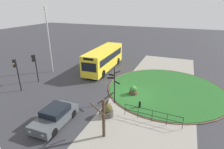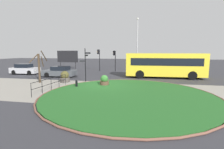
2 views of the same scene
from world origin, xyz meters
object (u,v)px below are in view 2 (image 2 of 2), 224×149
(billboard_left, at_px, (68,57))
(lamppost_tall, at_px, (137,43))
(traffic_light_near, at_px, (99,55))
(traffic_light_far, at_px, (115,56))
(bollard_foreground, at_px, (77,84))
(bus_yellow, at_px, (164,65))
(street_tree_bare, at_px, (39,66))
(planter_near_signpost, at_px, (65,77))
(planter_kerbside, at_px, (104,81))
(car_near_lane, at_px, (25,69))
(car_far_lane, at_px, (60,72))
(signpost_directional, at_px, (85,63))

(billboard_left, bearing_deg, lamppost_tall, -5.09)
(traffic_light_near, xyz_separation_m, traffic_light_far, (2.66, 0.12, -0.14))
(traffic_light_near, xyz_separation_m, lamppost_tall, (6.29, 0.74, 1.93))
(bollard_foreground, relative_size, lamppost_tall, 0.08)
(bus_yellow, distance_m, street_tree_bare, 14.36)
(planter_near_signpost, bearing_deg, planter_kerbside, -12.08)
(bollard_foreground, relative_size, bus_yellow, 0.07)
(car_near_lane, xyz_separation_m, billboard_left, (2.65, 8.26, 1.57))
(bollard_foreground, distance_m, planter_near_signpost, 3.18)
(bus_yellow, distance_m, traffic_light_far, 9.21)
(bollard_foreground, height_order, traffic_light_near, traffic_light_near)
(car_near_lane, bearing_deg, billboard_left, 70.53)
(billboard_left, distance_m, planter_near_signpost, 14.49)
(car_far_lane, height_order, traffic_light_near, traffic_light_near)
(bollard_foreground, height_order, traffic_light_far, traffic_light_far)
(car_far_lane, bearing_deg, planter_near_signpost, 124.40)
(bollard_foreground, xyz_separation_m, planter_kerbside, (2.27, 1.26, 0.10))
(billboard_left, relative_size, planter_near_signpost, 3.53)
(planter_near_signpost, height_order, planter_kerbside, planter_near_signpost)
(bus_yellow, bearing_deg, billboard_left, -26.81)
(car_far_lane, xyz_separation_m, street_tree_bare, (0.04, -4.19, 1.09))
(bus_yellow, bearing_deg, traffic_light_far, -39.15)
(signpost_directional, distance_m, traffic_light_far, 10.60)
(bus_yellow, relative_size, planter_near_signpost, 7.80)
(planter_kerbside, bearing_deg, street_tree_bare, 178.22)
(bollard_foreground, bearing_deg, street_tree_bare, 162.49)
(traffic_light_near, bearing_deg, planter_near_signpost, 73.88)
(bus_yellow, height_order, traffic_light_far, traffic_light_far)
(traffic_light_near, bearing_deg, planter_kerbside, 95.97)
(bollard_foreground, relative_size, planter_kerbside, 0.68)
(billboard_left, bearing_deg, bollard_foreground, -59.30)
(car_near_lane, distance_m, lamppost_tall, 17.47)
(bus_yellow, height_order, lamppost_tall, lamppost_tall)
(car_near_lane, relative_size, car_far_lane, 0.96)
(traffic_light_far, bearing_deg, signpost_directional, 99.48)
(traffic_light_far, xyz_separation_m, planter_kerbside, (1.10, -11.73, -2.03))
(signpost_directional, relative_size, planter_kerbside, 3.50)
(traffic_light_far, relative_size, street_tree_bare, 1.01)
(traffic_light_far, distance_m, billboard_left, 9.72)
(street_tree_bare, bearing_deg, lamppost_tall, 52.02)
(bus_yellow, relative_size, traffic_light_far, 2.77)
(signpost_directional, relative_size, street_tree_bare, 1.07)
(car_far_lane, relative_size, traffic_light_near, 1.16)
(bus_yellow, height_order, planter_kerbside, bus_yellow)
(traffic_light_near, height_order, traffic_light_far, traffic_light_near)
(signpost_directional, height_order, traffic_light_near, traffic_light_near)
(planter_kerbside, bearing_deg, car_far_lane, 147.74)
(car_near_lane, bearing_deg, traffic_light_near, 30.01)
(car_far_lane, bearing_deg, car_near_lane, -13.52)
(bollard_foreground, xyz_separation_m, planter_near_signpost, (-2.26, 2.23, 0.18))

